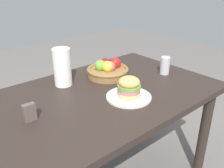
{
  "coord_description": "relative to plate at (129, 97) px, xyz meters",
  "views": [
    {
      "loc": [
        -0.83,
        -1.04,
        1.41
      ],
      "look_at": [
        0.02,
        -0.05,
        0.81
      ],
      "focal_mm": 39.2,
      "sensor_mm": 36.0,
      "label": 1
    }
  ],
  "objects": [
    {
      "name": "fruit_basket",
      "position": [
        0.12,
        0.33,
        0.04
      ],
      "size": [
        0.29,
        0.29,
        0.12
      ],
      "color": "olive",
      "rests_on": "dining_table"
    },
    {
      "name": "soda_can",
      "position": [
        0.45,
        0.1,
        0.06
      ],
      "size": [
        0.07,
        0.07,
        0.13
      ],
      "color": "silver",
      "rests_on": "dining_table"
    },
    {
      "name": "paper_towel_roll",
      "position": [
        -0.19,
        0.4,
        0.11
      ],
      "size": [
        0.11,
        0.11,
        0.24
      ],
      "primitive_type": "cylinder",
      "color": "white",
      "rests_on": "dining_table"
    },
    {
      "name": "napkin_holder",
      "position": [
        -0.53,
        0.14,
        0.04
      ],
      "size": [
        0.06,
        0.03,
        0.09
      ],
      "primitive_type": "cube",
      "rotation": [
        0.0,
        0.0,
        -0.04
      ],
      "color": "#594C47",
      "rests_on": "dining_table"
    },
    {
      "name": "plate",
      "position": [
        0.0,
        0.0,
        0.0
      ],
      "size": [
        0.26,
        0.26,
        0.01
      ],
      "primitive_type": "cylinder",
      "color": "silver",
      "rests_on": "dining_table"
    },
    {
      "name": "sandwich",
      "position": [
        -0.0,
        0.0,
        0.07
      ],
      "size": [
        0.13,
        0.13,
        0.12
      ],
      "color": "#E5BC75",
      "rests_on": "plate"
    },
    {
      "name": "dining_table",
      "position": [
        -0.06,
        0.16,
        -0.11
      ],
      "size": [
        1.4,
        0.9,
        0.75
      ],
      "color": "#2D231E",
      "rests_on": "ground_plane"
    }
  ]
}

